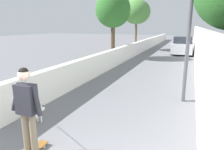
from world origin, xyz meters
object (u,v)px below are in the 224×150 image
dog (37,114)px  tree_left_distant (136,12)px  person_skateboarder (27,104)px  lamp_post (191,1)px  car_near (183,46)px  tree_left_near (113,10)px

dog → tree_left_distant: bearing=5.9°
person_skateboarder → lamp_post: bearing=-32.4°
lamp_post → person_skateboarder: lamp_post is taller
dog → car_near: bearing=-10.5°
person_skateboarder → dog: person_skateboarder is taller
tree_left_distant → car_near: bearing=-103.1°
lamp_post → car_near: 12.81m
tree_left_near → lamp_post: 9.36m
dog → car_near: car_near is taller
dog → car_near: 15.90m
lamp_post → tree_left_near: bearing=35.5°
tree_left_distant → person_skateboarder: 18.21m
tree_left_near → lamp_post: (-7.62, -5.43, -0.37)m
car_near → person_skateboarder: bearing=172.9°
tree_left_near → person_skateboarder: bearing=-166.9°
person_skateboarder → tree_left_near: bearing=13.1°
tree_left_distant → lamp_post: bearing=-159.1°
person_skateboarder → car_near: person_skateboarder is taller
tree_left_near → tree_left_distant: (6.00, -0.21, 0.19)m
tree_left_near → lamp_post: size_ratio=1.04×
tree_left_distant → person_skateboarder: bearing=-171.9°
person_skateboarder → car_near: size_ratio=0.41×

